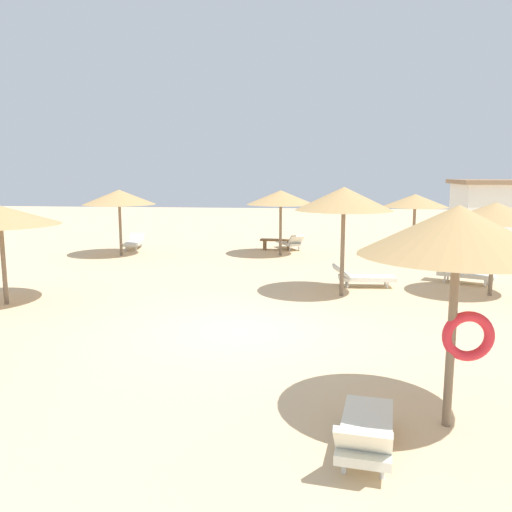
# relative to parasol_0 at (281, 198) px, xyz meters

# --- Properties ---
(ground_plane) EXTENTS (80.00, 80.00, 0.00)m
(ground_plane) POSITION_rel_parasol_0_xyz_m (-0.18, -10.76, -2.44)
(ground_plane) COLOR #DBBA8C
(parasol_0) EXTENTS (2.88, 2.88, 2.74)m
(parasol_0) POSITION_rel_parasol_0_xyz_m (0.00, 0.00, 0.00)
(parasol_0) COLOR #75604C
(parasol_0) RESTS_ON ground
(parasol_1) EXTENTS (2.74, 2.74, 3.09)m
(parasol_1) POSITION_rel_parasol_0_xyz_m (2.22, -7.15, 0.31)
(parasol_1) COLOR #75604C
(parasol_1) RESTS_ON ground
(parasol_3) EXTENTS (3.01, 3.01, 2.77)m
(parasol_3) POSITION_rel_parasol_0_xyz_m (-6.69, -0.84, 0.02)
(parasol_3) COLOR #75604C
(parasol_3) RESTS_ON ground
(parasol_4) EXTENTS (2.72, 2.72, 2.67)m
(parasol_4) POSITION_rel_parasol_0_xyz_m (6.45, -6.68, -0.06)
(parasol_4) COLOR #75604C
(parasol_4) RESTS_ON ground
(parasol_5) EXTENTS (2.60, 2.60, 3.07)m
(parasol_5) POSITION_rel_parasol_0_xyz_m (3.28, -14.85, 0.26)
(parasol_5) COLOR #75604C
(parasol_5) RESTS_ON ground
(parasol_7) EXTENTS (3.07, 3.07, 2.64)m
(parasol_7) POSITION_rel_parasol_0_xyz_m (-6.74, -9.16, -0.06)
(parasol_7) COLOR #75604C
(parasol_7) RESTS_ON ground
(parasol_8) EXTENTS (2.66, 2.66, 2.60)m
(parasol_8) POSITION_rel_parasol_0_xyz_m (5.52, 0.16, -0.11)
(parasol_8) COLOR #75604C
(parasol_8) RESTS_ON ground
(lounger_0) EXTENTS (1.40, 1.96, 0.76)m
(lounger_0) POSITION_rel_parasol_0_xyz_m (0.34, 1.71, -2.12)
(lounger_0) COLOR silver
(lounger_0) RESTS_ON ground
(lounger_1) EXTENTS (1.93, 0.73, 0.69)m
(lounger_1) POSITION_rel_parasol_0_xyz_m (2.90, -5.93, -2.12)
(lounger_1) COLOR silver
(lounger_1) RESTS_ON ground
(lounger_3) EXTENTS (0.89, 1.98, 0.62)m
(lounger_3) POSITION_rel_parasol_0_xyz_m (-6.83, 1.18, -2.13)
(lounger_3) COLOR silver
(lounger_3) RESTS_ON ground
(lounger_4) EXTENTS (1.99, 1.41, 0.69)m
(lounger_4) POSITION_rel_parasol_0_xyz_m (6.11, -4.98, -2.12)
(lounger_4) COLOR silver
(lounger_4) RESTS_ON ground
(lounger_5) EXTENTS (0.91, 1.94, 0.77)m
(lounger_5) POSITION_rel_parasol_0_xyz_m (2.08, -15.77, -2.12)
(lounger_5) COLOR silver
(lounger_5) RESTS_ON ground
(bench_0) EXTENTS (1.52, 0.48, 0.49)m
(bench_0) POSITION_rel_parasol_0_xyz_m (-0.26, 1.53, -2.09)
(bench_0) COLOR brown
(bench_0) RESTS_ON ground
(beach_cabana) EXTENTS (4.76, 3.71, 3.14)m
(beach_cabana) POSITION_rel_parasol_0_xyz_m (10.45, 4.12, -0.85)
(beach_cabana) COLOR white
(beach_cabana) RESTS_ON ground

